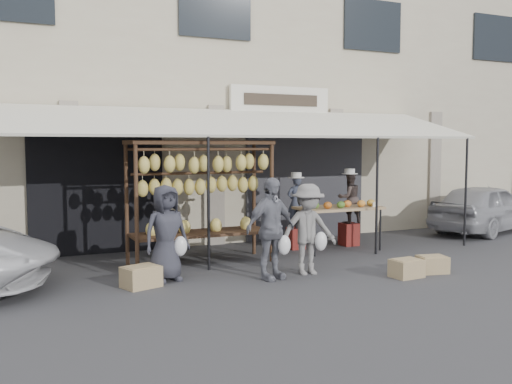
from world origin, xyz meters
TOP-DOWN VIEW (x-y plane):
  - ground_plane at (0.00, 0.00)m, footprint 90.00×90.00m
  - shophouse at (-0.00, 6.50)m, footprint 24.00×6.15m
  - awning at (0.01, 2.28)m, footprint 10.00×2.35m
  - banana_rack at (-0.95, 1.70)m, footprint 2.60×0.90m
  - produce_table at (2.04, 1.76)m, footprint 1.70×0.90m
  - vendor_left at (1.32, 2.31)m, footprint 0.40×0.27m
  - vendor_right at (2.56, 2.20)m, footprint 0.56×0.45m
  - customer_left at (-1.88, 0.69)m, footprint 0.84×0.63m
  - customer_mid at (-0.33, 0.09)m, footprint 1.03×0.64m
  - customer_right at (0.40, 0.16)m, footprint 1.03×0.66m
  - stool_left at (1.32, 2.31)m, footprint 0.37×0.37m
  - stool_right at (2.56, 2.20)m, footprint 0.41×0.41m
  - crate_near_a at (1.76, -0.69)m, footprint 0.51×0.40m
  - crate_near_b at (2.37, -0.61)m, footprint 0.53×0.45m
  - crate_far at (-2.34, 0.44)m, footprint 0.63×0.55m
  - sedan at (6.68, 2.40)m, footprint 3.81×2.46m

SIDE VIEW (x-z plane):
  - ground_plane at x=0.00m, z-range 0.00..0.00m
  - crate_near_b at x=2.37m, z-range 0.00..0.28m
  - crate_near_a at x=1.76m, z-range 0.00..0.29m
  - crate_far at x=-2.34m, z-range 0.00..0.32m
  - stool_left at x=1.32m, z-range 0.00..0.44m
  - stool_right at x=2.56m, z-range 0.00..0.48m
  - sedan at x=6.68m, z-range 0.00..1.21m
  - customer_right at x=0.40m, z-range 0.00..1.52m
  - customer_left at x=-1.88m, z-range 0.00..1.53m
  - customer_mid at x=-0.33m, z-range 0.00..1.64m
  - produce_table at x=2.04m, z-range 0.35..1.39m
  - vendor_left at x=1.32m, z-range 0.44..1.52m
  - vendor_right at x=2.56m, z-range 0.48..1.57m
  - banana_rack at x=-0.95m, z-range 0.46..2.69m
  - awning at x=0.01m, z-range 1.12..4.03m
  - shophouse at x=0.00m, z-range 0.00..7.30m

